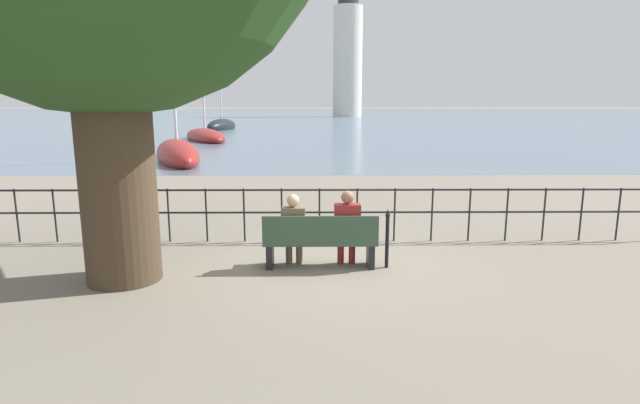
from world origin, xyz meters
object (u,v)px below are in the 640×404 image
(harbor_lighthouse, at_px, (348,55))
(seated_person_right, at_px, (347,225))
(park_bench, at_px, (320,242))
(sailboat_1, at_px, (222,126))
(sailboat_2, at_px, (205,136))
(closed_umbrella, at_px, (387,235))
(seated_person_left, at_px, (293,227))
(sailboat_0, at_px, (177,154))

(harbor_lighthouse, bearing_deg, seated_person_right, -93.66)
(park_bench, relative_size, sailboat_1, 0.20)
(sailboat_1, relative_size, sailboat_2, 0.77)
(sailboat_1, bearing_deg, harbor_lighthouse, 85.54)
(seated_person_right, distance_m, harbor_lighthouse, 104.80)
(park_bench, distance_m, closed_umbrella, 1.10)
(seated_person_left, xyz_separation_m, sailboat_1, (-9.60, 46.06, -0.31))
(closed_umbrella, height_order, harbor_lighthouse, harbor_lighthouse)
(park_bench, bearing_deg, sailboat_0, 112.64)
(seated_person_right, bearing_deg, park_bench, -170.22)
(sailboat_0, distance_m, harbor_lighthouse, 90.02)
(park_bench, bearing_deg, sailboat_2, 105.55)
(closed_umbrella, distance_m, sailboat_2, 31.53)
(park_bench, xyz_separation_m, seated_person_left, (-0.44, 0.08, 0.23))
(seated_person_right, height_order, sailboat_2, sailboat_2)
(seated_person_left, xyz_separation_m, seated_person_right, (0.88, -0.00, 0.03))
(seated_person_right, bearing_deg, sailboat_1, 102.82)
(seated_person_right, relative_size, harbor_lighthouse, 0.05)
(sailboat_2, bearing_deg, harbor_lighthouse, 54.59)
(sailboat_1, xyz_separation_m, harbor_lighthouse, (17.12, 57.78, 12.80))
(closed_umbrella, bearing_deg, sailboat_2, 107.46)
(seated_person_right, relative_size, closed_umbrella, 1.30)
(sailboat_1, bearing_deg, seated_person_right, -65.14)
(sailboat_1, bearing_deg, sailboat_2, -72.01)
(seated_person_left, distance_m, harbor_lighthouse, 104.86)
(closed_umbrella, xyz_separation_m, harbor_lighthouse, (5.99, 103.92, 12.61))
(seated_person_right, xyz_separation_m, sailboat_1, (-10.48, 46.06, -0.34))
(park_bench, relative_size, seated_person_left, 1.52)
(sailboat_0, bearing_deg, seated_person_left, -89.58)
(sailboat_0, relative_size, sailboat_2, 0.95)
(seated_person_left, height_order, sailboat_2, sailboat_2)
(sailboat_1, bearing_deg, park_bench, -65.68)
(harbor_lighthouse, bearing_deg, park_bench, -93.90)
(sailboat_2, bearing_deg, closed_umbrella, -96.14)
(park_bench, xyz_separation_m, sailboat_2, (-8.37, 30.07, -0.14))
(park_bench, height_order, sailboat_1, sailboat_1)
(park_bench, bearing_deg, closed_umbrella, -0.23)
(park_bench, distance_m, sailboat_0, 17.20)
(sailboat_2, bearing_deg, park_bench, -98.05)
(sailboat_1, distance_m, sailboat_2, 16.16)
(seated_person_left, relative_size, sailboat_1, 0.13)
(seated_person_left, bearing_deg, sailboat_0, 111.38)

